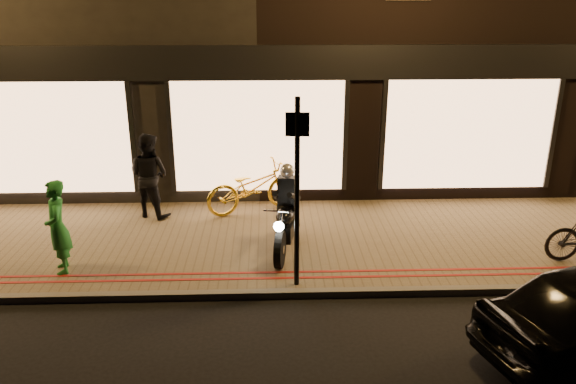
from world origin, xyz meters
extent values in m
plane|color=black|center=(0.00, 0.00, 0.00)|extent=(90.00, 90.00, 0.00)
cube|color=brown|center=(0.00, 2.00, 0.06)|extent=(50.00, 4.00, 0.12)
cube|color=#59544C|center=(0.00, 0.05, 0.06)|extent=(50.00, 0.14, 0.12)
cube|color=maroon|center=(0.00, 0.45, 0.12)|extent=(50.00, 0.06, 0.01)
cube|color=maroon|center=(0.00, 0.65, 0.12)|extent=(50.00, 0.06, 0.01)
cube|color=black|center=(-6.00, 9.00, 4.25)|extent=(12.00, 10.00, 8.50)
cube|color=black|center=(6.00, 9.00, 4.25)|extent=(12.00, 10.00, 8.50)
cube|color=black|center=(0.00, 3.95, 3.15)|extent=(48.00, 0.12, 0.70)
cube|color=#FCB97E|center=(-4.50, 3.94, 1.61)|extent=(3.60, 0.06, 2.38)
cube|color=#FCB97E|center=(0.00, 3.94, 1.61)|extent=(3.60, 0.06, 2.38)
cube|color=#FCB97E|center=(4.50, 3.94, 1.61)|extent=(3.60, 0.06, 2.38)
cylinder|color=black|center=(0.38, 0.85, 0.44)|extent=(0.24, 0.65, 0.64)
cylinder|color=black|center=(0.62, 2.13, 0.44)|extent=(0.24, 0.65, 0.64)
cylinder|color=silver|center=(0.38, 0.85, 0.44)|extent=(0.16, 0.16, 0.14)
cylinder|color=silver|center=(0.62, 2.13, 0.44)|extent=(0.16, 0.16, 0.14)
cube|color=black|center=(0.51, 1.54, 0.52)|extent=(0.38, 0.74, 0.30)
ellipsoid|color=black|center=(0.49, 1.42, 0.82)|extent=(0.41, 0.55, 0.29)
cube|color=black|center=(0.56, 1.84, 0.82)|extent=(0.32, 0.58, 0.09)
cylinder|color=silver|center=(0.41, 1.00, 1.07)|extent=(0.60, 0.14, 0.03)
cylinder|color=silver|center=(0.39, 0.90, 0.74)|extent=(0.11, 0.33, 0.71)
sphere|color=white|center=(0.36, 0.77, 0.90)|extent=(0.20, 0.20, 0.17)
cylinder|color=silver|center=(0.71, 1.96, 0.40)|extent=(0.17, 0.55, 0.07)
cube|color=black|center=(0.54, 1.71, 1.17)|extent=(0.37, 0.28, 0.55)
sphere|color=silver|center=(0.53, 1.65, 1.58)|extent=(0.30, 0.30, 0.26)
cylinder|color=black|center=(0.32, 1.42, 1.20)|extent=(0.12, 0.60, 0.34)
cylinder|color=black|center=(0.64, 1.37, 1.20)|extent=(0.28, 0.60, 0.34)
cylinder|color=black|center=(0.40, 1.70, 0.72)|extent=(0.15, 0.28, 0.46)
cylinder|color=black|center=(0.67, 1.65, 0.72)|extent=(0.23, 0.29, 0.46)
cylinder|color=black|center=(0.63, 0.25, 1.62)|extent=(0.09, 0.09, 3.00)
cube|color=black|center=(0.63, 0.25, 2.72)|extent=(0.35, 0.06, 0.35)
imported|color=gold|center=(-0.13, 3.43, 0.66)|extent=(2.15, 1.46, 1.07)
imported|color=#1F752C|center=(-3.24, 0.84, 0.91)|extent=(0.56, 0.67, 1.58)
imported|color=black|center=(-2.23, 3.26, 0.99)|extent=(1.05, 0.96, 1.75)
camera|label=1|loc=(0.22, -7.67, 4.54)|focal=35.00mm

